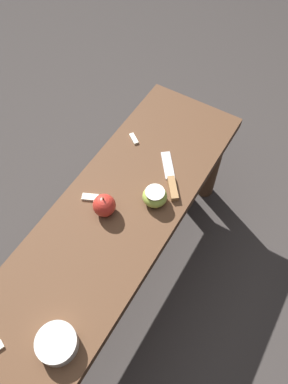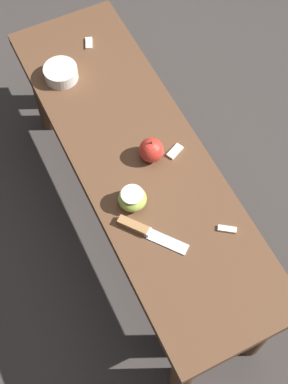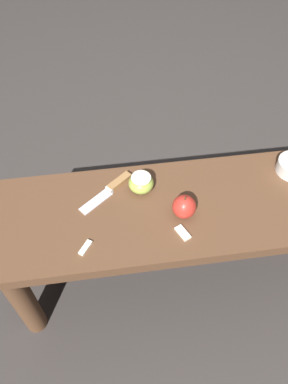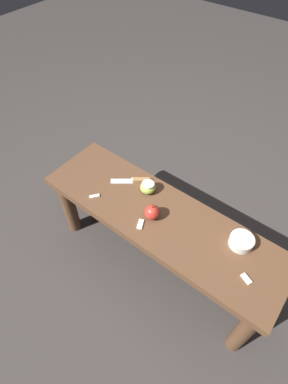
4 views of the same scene
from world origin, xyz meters
name	(u,v)px [view 1 (image 1 of 4)]	position (x,y,z in m)	size (l,w,h in m)	color
ground_plane	(117,274)	(0.00, 0.00, 0.00)	(8.00, 8.00, 0.00)	#383330
wooden_bench	(111,236)	(0.00, 0.00, 0.36)	(1.24, 0.37, 0.46)	brown
knife	(171,182)	(-0.23, 0.10, 0.47)	(0.18, 0.15, 0.02)	silver
apple_whole	(104,205)	(-0.03, -0.03, 0.50)	(0.07, 0.07, 0.08)	red
apple_cut	(155,196)	(-0.14, 0.08, 0.49)	(0.08, 0.08, 0.06)	#9EB747
apple_slice_near_knife	(90,197)	(-0.04, -0.10, 0.46)	(0.04, 0.06, 0.01)	white
apple_slice_near_bowl	(134,139)	(-0.32, -0.11, 0.46)	(0.04, 0.05, 0.01)	white
bowl	(57,343)	(0.37, 0.09, 0.48)	(0.11, 0.11, 0.04)	silver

